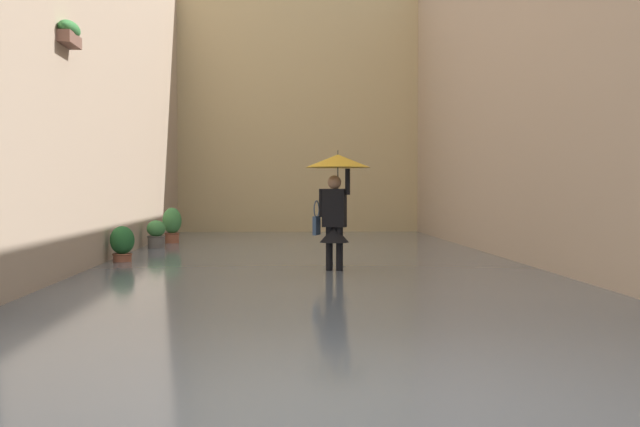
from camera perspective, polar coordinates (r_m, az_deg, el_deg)
The scene contains 8 objects.
ground_plane at distance 14.74m, azimuth -0.70°, elevation -4.01°, with size 60.00×60.00×0.00m, color #605B56.
flood_water at distance 14.73m, azimuth -0.70°, elevation -3.77°, with size 8.60×25.65×0.12m, color slate.
building_facade_left at distance 15.82m, azimuth 17.28°, elevation 11.23°, with size 2.04×23.65×8.21m.
building_facade_far at distance 25.52m, azimuth -1.69°, elevation 7.84°, with size 11.40×1.80×8.35m, color tan.
person_wading at distance 12.73m, azimuth 1.23°, elevation 2.09°, with size 1.10×1.10×2.16m.
potted_plant_near_right at distance 14.87m, azimuth -14.73°, elevation -2.31°, with size 0.46×0.46×0.80m.
potted_plant_far_right at distance 19.76m, azimuth -11.13°, elevation -0.88°, with size 0.49×0.49×1.03m.
potted_plant_mid_right at distance 18.25m, azimuth -12.29°, elevation -1.64°, with size 0.44×0.44×0.77m.
Camera 1 is at (0.59, 4.82, 1.50)m, focal length 42.29 mm.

